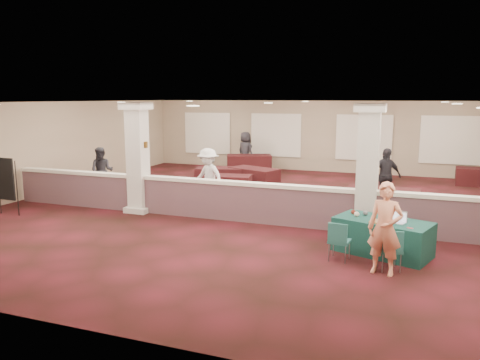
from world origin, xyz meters
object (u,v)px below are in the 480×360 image
(far_table_back_center, at_px, (254,178))
(attendee_b, at_px, (208,177))
(far_table_front_center, at_px, (228,184))
(easel_board, at_px, (1,179))
(conf_chair_main, at_px, (391,247))
(far_table_front_left, at_px, (219,177))
(woman, at_px, (385,229))
(far_table_back_left, at_px, (249,164))
(attendee_c, at_px, (385,176))
(conf_chair_side, at_px, (339,238))
(far_table_back_right, at_px, (479,177))
(near_table, at_px, (382,237))
(far_table_front_right, at_px, (382,203))
(attendee_d, at_px, (245,151))
(attendee_a, at_px, (102,171))

(far_table_back_center, relative_size, attendee_b, 1.02)
(far_table_front_center, bearing_deg, easel_board, -133.31)
(far_table_back_center, bearing_deg, conf_chair_main, -54.21)
(far_table_front_left, distance_m, far_table_front_center, 1.45)
(conf_chair_main, relative_size, woman, 0.46)
(far_table_front_center, xyz_separation_m, far_table_back_left, (-0.82, 4.70, 0.07))
(attendee_c, bearing_deg, woman, -115.73)
(conf_chair_side, height_order, far_table_front_left, conf_chair_side)
(far_table_back_center, xyz_separation_m, far_table_back_right, (7.99, 3.30, -0.03))
(conf_chair_main, xyz_separation_m, far_table_back_left, (-6.53, 10.51, -0.09))
(far_table_front_center, height_order, attendee_b, attendee_b)
(far_table_back_center, bearing_deg, easel_board, -129.32)
(easel_board, relative_size, attendee_c, 0.95)
(conf_chair_side, height_order, far_table_back_right, conf_chair_side)
(far_table_back_left, distance_m, far_table_back_center, 3.56)
(far_table_back_right, bearing_deg, near_table, -107.53)
(conf_chair_main, bearing_deg, far_table_front_right, 76.86)
(near_table, height_order, far_table_front_center, near_table)
(far_table_back_right, bearing_deg, far_table_front_right, -117.31)
(far_table_back_left, bearing_deg, far_table_front_right, -45.38)
(conf_chair_main, distance_m, far_table_back_left, 12.38)
(conf_chair_main, xyz_separation_m, attendee_d, (-6.88, 11.01, 0.41))
(attendee_b, bearing_deg, attendee_c, 42.94)
(attendee_b, bearing_deg, far_table_back_center, 103.15)
(attendee_b, bearing_deg, attendee_a, -161.72)
(woman, height_order, far_table_front_left, woman)
(easel_board, xyz_separation_m, attendee_b, (4.90, 3.33, -0.18))
(conf_chair_main, distance_m, attendee_a, 10.63)
(easel_board, bearing_deg, attendee_c, 30.21)
(woman, xyz_separation_m, far_table_front_left, (-6.41, 7.20, -0.54))
(far_table_front_center, relative_size, attendee_d, 0.91)
(far_table_front_right, bearing_deg, far_table_back_right, 62.69)
(near_table, height_order, attendee_b, attendee_b)
(near_table, relative_size, far_table_back_center, 1.08)
(conf_chair_main, xyz_separation_m, attendee_c, (-0.46, 6.10, 0.40))
(attendee_a, height_order, attendee_c, attendee_c)
(far_table_back_right, bearing_deg, woman, -105.20)
(far_table_back_left, xyz_separation_m, far_table_back_right, (9.32, 0.00, -0.06))
(conf_chair_main, distance_m, easel_board, 10.59)
(conf_chair_side, bearing_deg, far_table_front_left, 135.20)
(conf_chair_side, bearing_deg, attendee_b, 146.78)
(far_table_front_left, distance_m, far_table_back_left, 3.50)
(conf_chair_side, height_order, woman, woman)
(attendee_c, bearing_deg, far_table_back_center, 137.95)
(far_table_front_left, bearing_deg, near_table, -43.52)
(far_table_back_center, bearing_deg, far_table_front_left, -171.44)
(far_table_front_right, bearing_deg, conf_chair_main, -84.52)
(far_table_back_left, height_order, attendee_a, attendee_a)
(far_table_back_right, bearing_deg, conf_chair_main, -104.85)
(near_table, bearing_deg, far_table_front_left, 155.53)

